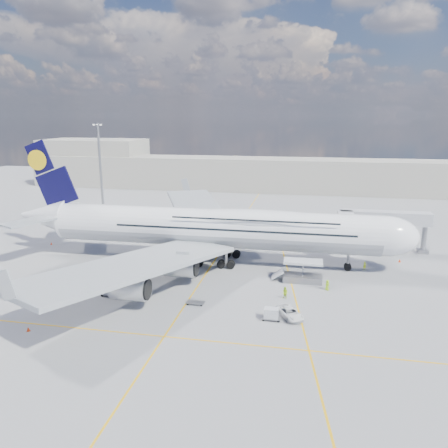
% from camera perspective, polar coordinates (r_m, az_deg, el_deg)
% --- Properties ---
extents(ground, '(300.00, 300.00, 0.00)m').
position_cam_1_polar(ground, '(75.56, -2.95, -7.35)').
color(ground, gray).
rests_on(ground, ground).
extents(taxi_line_main, '(0.25, 220.00, 0.01)m').
position_cam_1_polar(taxi_line_main, '(75.56, -2.95, -7.35)').
color(taxi_line_main, '#EEAC0C').
rests_on(taxi_line_main, ground).
extents(taxi_line_cross, '(120.00, 0.25, 0.01)m').
position_cam_1_polar(taxi_line_cross, '(58.12, -7.82, -14.35)').
color(taxi_line_cross, '#EEAC0C').
rests_on(taxi_line_cross, ground).
extents(taxi_line_diag, '(14.16, 99.06, 0.01)m').
position_cam_1_polar(taxi_line_diag, '(83.01, 8.20, -5.48)').
color(taxi_line_diag, '#EEAC0C').
rests_on(taxi_line_diag, ground).
extents(airliner, '(77.26, 79.15, 23.71)m').
position_cam_1_polar(airliner, '(82.68, -1.18, -0.44)').
color(airliner, white).
rests_on(airliner, ground).
extents(jet_bridge, '(18.80, 12.10, 8.50)m').
position_cam_1_polar(jet_bridge, '(92.43, 18.54, 0.36)').
color(jet_bridge, '#B7B7BC').
rests_on(jet_bridge, ground).
extents(cargo_loader, '(8.53, 3.20, 3.67)m').
position_cam_1_polar(cargo_loader, '(75.84, 10.09, -6.46)').
color(cargo_loader, silver).
rests_on(cargo_loader, ground).
extents(light_mast, '(3.00, 0.70, 25.50)m').
position_cam_1_polar(light_mast, '(127.67, -15.83, 7.05)').
color(light_mast, gray).
rests_on(light_mast, ground).
extents(terminal, '(180.00, 16.00, 12.00)m').
position_cam_1_polar(terminal, '(165.56, 4.95, 6.49)').
color(terminal, '#B2AD9E').
rests_on(terminal, ground).
extents(hangar, '(40.00, 22.00, 18.00)m').
position_cam_1_polar(hangar, '(190.40, -16.50, 7.85)').
color(hangar, '#B2AD9E').
rests_on(hangar, ground).
extents(tree_line, '(160.00, 6.00, 8.00)m').
position_cam_1_polar(tree_line, '(210.83, 17.24, 6.97)').
color(tree_line, '#193814').
rests_on(tree_line, ground).
extents(dolly_row_a, '(3.71, 2.60, 0.49)m').
position_cam_1_polar(dolly_row_a, '(73.13, -14.37, -8.21)').
color(dolly_row_a, gray).
rests_on(dolly_row_a, ground).
extents(dolly_row_b, '(3.42, 1.90, 0.49)m').
position_cam_1_polar(dolly_row_b, '(75.34, -15.11, -7.59)').
color(dolly_row_b, gray).
rests_on(dolly_row_b, ground).
extents(dolly_row_c, '(2.98, 1.78, 1.80)m').
position_cam_1_polar(dolly_row_c, '(71.26, -14.64, -8.32)').
color(dolly_row_c, gray).
rests_on(dolly_row_c, ground).
extents(dolly_back, '(3.56, 2.50, 2.04)m').
position_cam_1_polar(dolly_back, '(75.16, -20.31, -7.47)').
color(dolly_back, gray).
rests_on(dolly_back, ground).
extents(dolly_nose_far, '(2.69, 1.47, 1.69)m').
position_cam_1_polar(dolly_nose_far, '(61.76, 6.19, -11.57)').
color(dolly_nose_far, gray).
rests_on(dolly_nose_far, ground).
extents(dolly_nose_near, '(2.69, 1.53, 0.38)m').
position_cam_1_polar(dolly_nose_near, '(66.48, -3.76, -10.17)').
color(dolly_nose_near, gray).
rests_on(dolly_nose_near, ground).
extents(baggage_tug, '(2.96, 1.44, 1.83)m').
position_cam_1_polar(baggage_tug, '(70.10, -10.74, -8.63)').
color(baggage_tug, silver).
rests_on(baggage_tug, ground).
extents(catering_truck_inner, '(6.75, 3.89, 3.78)m').
position_cam_1_polar(catering_truck_inner, '(100.47, -5.01, -0.88)').
color(catering_truck_inner, gray).
rests_on(catering_truck_inner, ground).
extents(catering_truck_outer, '(7.30, 4.65, 4.04)m').
position_cam_1_polar(catering_truck_outer, '(114.60, -7.88, 0.95)').
color(catering_truck_outer, gray).
rests_on(catering_truck_outer, ground).
extents(service_van, '(4.57, 5.43, 1.38)m').
position_cam_1_polar(service_van, '(62.78, 8.60, -11.43)').
color(service_van, white).
rests_on(service_van, ground).
extents(crew_nose, '(0.64, 0.49, 1.59)m').
position_cam_1_polar(crew_nose, '(84.07, 17.91, -5.22)').
color(crew_nose, '#D3F119').
rests_on(crew_nose, ground).
extents(crew_loader, '(1.20, 1.13, 1.96)m').
position_cam_1_polar(crew_loader, '(68.46, 7.98, -8.92)').
color(crew_loader, '#C0EF19').
rests_on(crew_loader, ground).
extents(crew_wing, '(0.49, 0.99, 1.63)m').
position_cam_1_polar(crew_wing, '(71.22, -9.86, -8.21)').
color(crew_wing, '#DCEA18').
rests_on(crew_wing, ground).
extents(crew_van, '(0.97, 1.00, 1.73)m').
position_cam_1_polar(crew_van, '(72.99, 13.34, -7.78)').
color(crew_van, '#A3DD17').
rests_on(crew_van, ground).
extents(crew_tug, '(1.20, 0.70, 1.84)m').
position_cam_1_polar(crew_tug, '(74.96, -10.83, -7.01)').
color(crew_tug, '#C4E017').
rests_on(crew_tug, ground).
extents(cone_nose, '(0.50, 0.50, 0.63)m').
position_cam_1_polar(cone_nose, '(90.89, 21.97, -4.45)').
color(cone_nose, '#FF400D').
rests_on(cone_nose, ground).
extents(cone_wing_left_inner, '(0.43, 0.43, 0.55)m').
position_cam_1_polar(cone_wing_left_inner, '(105.86, -5.52, -0.97)').
color(cone_wing_left_inner, '#FF400D').
rests_on(cone_wing_left_inner, ground).
extents(cone_wing_left_outer, '(0.49, 0.49, 0.62)m').
position_cam_1_polar(cone_wing_left_outer, '(118.70, -7.30, 0.64)').
color(cone_wing_left_outer, '#FF400D').
rests_on(cone_wing_left_outer, ground).
extents(cone_wing_right_inner, '(0.43, 0.43, 0.54)m').
position_cam_1_polar(cone_wing_right_inner, '(71.19, -13.41, -8.89)').
color(cone_wing_right_inner, '#FF400D').
rests_on(cone_wing_right_inner, ground).
extents(cone_wing_right_outer, '(0.46, 0.46, 0.59)m').
position_cam_1_polar(cone_wing_right_outer, '(64.14, -24.20, -12.41)').
color(cone_wing_right_outer, '#FF400D').
rests_on(cone_wing_right_outer, ground).
extents(cone_tail, '(0.42, 0.42, 0.54)m').
position_cam_1_polar(cone_tail, '(102.78, -21.63, -2.38)').
color(cone_tail, '#FF400D').
rests_on(cone_tail, ground).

